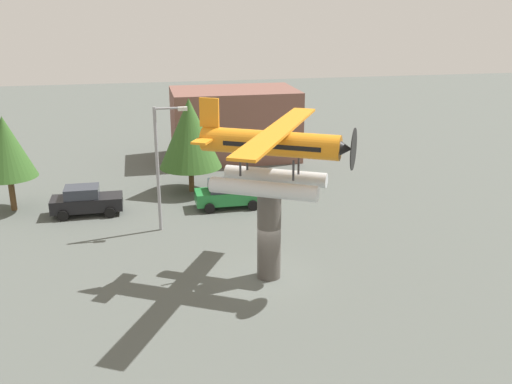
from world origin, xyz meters
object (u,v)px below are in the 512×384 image
floatplane_monument (273,154)px  streetlight_primary (161,159)px  tree_west (6,147)px  car_mid_green (228,194)px  tree_east (190,133)px  storefront_building (234,124)px  display_pedestal (269,234)px  car_near_black (86,201)px

floatplane_monument → streetlight_primary: 8.58m
tree_west → car_mid_green: bearing=-9.3°
tree_east → storefront_building: bearing=62.5°
floatplane_monument → tree_west: size_ratio=1.64×
display_pedestal → streetlight_primary: 8.50m
car_near_black → display_pedestal: bearing=-49.0°
car_mid_green → tree_east: size_ratio=0.66×
floatplane_monument → streetlight_primary: size_ratio=1.38×
car_near_black → floatplane_monument: bearing=-48.8°
tree_east → car_near_black: bearing=-154.5°
car_near_black → tree_east: (6.69, 3.20, 3.15)m
display_pedestal → storefront_building: size_ratio=0.43×
car_near_black → storefront_building: storefront_building is taller
car_near_black → tree_east: bearing=25.5°
floatplane_monument → streetlight_primary: floatplane_monument is taller
car_mid_green → car_near_black: bearing=177.0°
car_near_black → streetlight_primary: size_ratio=0.60×
storefront_building → tree_west: 18.51m
display_pedestal → car_near_black: bearing=131.0°
car_near_black → tree_west: tree_west is taller
car_mid_green → tree_west: tree_west is taller
car_mid_green → tree_west: size_ratio=0.71×
floatplane_monument → tree_west: 18.34m
streetlight_primary → car_mid_green: bearing=35.9°
floatplane_monument → car_near_black: bearing=159.7°
display_pedestal → car_mid_green: size_ratio=1.02×
streetlight_primary → tree_east: bearing=71.8°
display_pedestal → tree_east: size_ratio=0.68×
car_near_black → streetlight_primary: 6.54m
car_mid_green → tree_east: bearing=118.0°
car_near_black → tree_east: size_ratio=0.66×
floatplane_monument → tree_east: (-2.43, 13.64, -1.94)m
display_pedestal → tree_west: bearing=138.2°
car_near_black → storefront_building: size_ratio=0.42×
display_pedestal → tree_west: (-13.50, 12.07, 1.86)m
display_pedestal → car_mid_green: (-0.37, 9.92, -1.27)m
display_pedestal → tree_west: 18.20m
storefront_building → tree_west: bearing=-147.5°
tree_west → tree_east: size_ratio=0.93×
display_pedestal → tree_west: size_ratio=0.73×
streetlight_primary → tree_east: 6.99m
streetlight_primary → tree_west: bearing=150.3°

